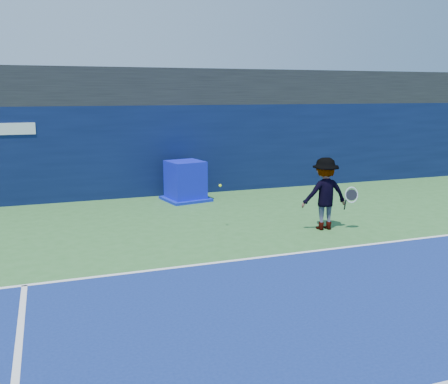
{
  "coord_description": "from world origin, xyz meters",
  "views": [
    {
      "loc": [
        -4.45,
        -6.17,
        3.42
      ],
      "look_at": [
        -0.41,
        5.2,
        1.0
      ],
      "focal_mm": 40.0,
      "sensor_mm": 36.0,
      "label": 1
    }
  ],
  "objects": [
    {
      "name": "tennis_player",
      "position": [
        2.05,
        4.55,
        0.91
      ],
      "size": [
        1.37,
        0.78,
        1.83
      ],
      "color": "white",
      "rests_on": "ground"
    },
    {
      "name": "back_wall_assembly",
      "position": [
        -0.0,
        10.5,
        1.5
      ],
      "size": [
        36.0,
        1.03,
        3.0
      ],
      "color": "#0A153B",
      "rests_on": "ground"
    },
    {
      "name": "tennis_ball",
      "position": [
        -0.43,
        5.43,
        1.13
      ],
      "size": [
        0.07,
        0.07,
        0.07
      ],
      "color": "#D0F41B",
      "rests_on": "ground"
    },
    {
      "name": "equipment_cart",
      "position": [
        -0.34,
        9.08,
        0.58
      ],
      "size": [
        1.55,
        1.55,
        1.27
      ],
      "color": "#0E13C6",
      "rests_on": "ground"
    },
    {
      "name": "ground",
      "position": [
        0.0,
        0.0,
        0.0
      ],
      "size": [
        80.0,
        80.0,
        0.0
      ],
      "primitive_type": "plane",
      "color": "#356E31",
      "rests_on": "ground"
    },
    {
      "name": "stadium_band",
      "position": [
        0.0,
        11.5,
        3.6
      ],
      "size": [
        36.0,
        3.0,
        1.2
      ],
      "primitive_type": "cube",
      "color": "black",
      "rests_on": "back_wall_assembly"
    },
    {
      "name": "baseline",
      "position": [
        0.0,
        3.0,
        0.01
      ],
      "size": [
        24.0,
        0.1,
        0.01
      ],
      "primitive_type": "cube",
      "color": "white",
      "rests_on": "ground"
    }
  ]
}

